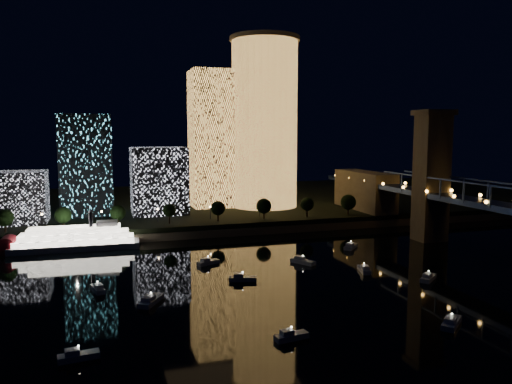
% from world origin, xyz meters
% --- Properties ---
extents(ground, '(520.00, 520.00, 0.00)m').
position_xyz_m(ground, '(0.00, 0.00, 0.00)').
color(ground, black).
rests_on(ground, ground).
extents(far_bank, '(420.00, 160.00, 5.00)m').
position_xyz_m(far_bank, '(0.00, 160.00, 2.50)').
color(far_bank, black).
rests_on(far_bank, ground).
extents(seawall, '(420.00, 6.00, 3.00)m').
position_xyz_m(seawall, '(0.00, 82.00, 1.50)').
color(seawall, '#6B5E4C').
rests_on(seawall, ground).
extents(tower_cylindrical, '(34.00, 34.00, 82.42)m').
position_xyz_m(tower_cylindrical, '(21.95, 123.30, 46.34)').
color(tower_cylindrical, '#F2A94D').
rests_on(tower_cylindrical, far_bank).
extents(tower_rectangular, '(20.99, 20.99, 66.80)m').
position_xyz_m(tower_rectangular, '(-2.51, 131.76, 38.40)').
color(tower_rectangular, '#F2A94D').
rests_on(tower_rectangular, far_bank).
extents(midrise_blocks, '(110.23, 42.10, 44.51)m').
position_xyz_m(midrise_blocks, '(-68.87, 121.31, 22.46)').
color(midrise_blocks, white).
rests_on(midrise_blocks, far_bank).
extents(riverboat, '(47.70, 11.91, 14.25)m').
position_xyz_m(riverboat, '(-67.34, 74.30, 3.66)').
color(riverboat, silver).
rests_on(riverboat, ground).
extents(motorboats, '(100.01, 79.86, 2.78)m').
position_xyz_m(motorboats, '(-10.10, 12.05, 0.81)').
color(motorboats, silver).
rests_on(motorboats, ground).
extents(esplanade_trees, '(166.95, 6.97, 8.98)m').
position_xyz_m(esplanade_trees, '(-31.37, 88.00, 10.47)').
color(esplanade_trees, black).
rests_on(esplanade_trees, far_bank).
extents(street_lamps, '(132.70, 0.70, 5.65)m').
position_xyz_m(street_lamps, '(-34.00, 94.00, 9.02)').
color(street_lamps, black).
rests_on(street_lamps, far_bank).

